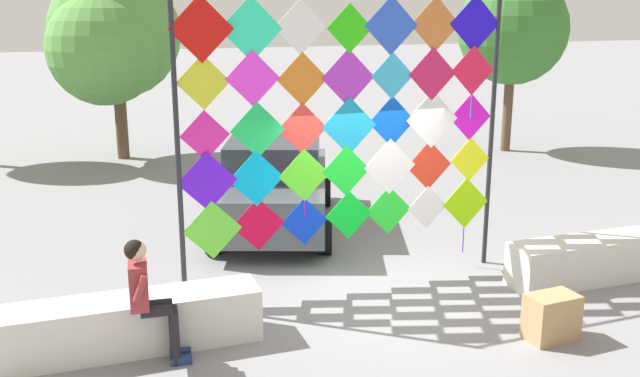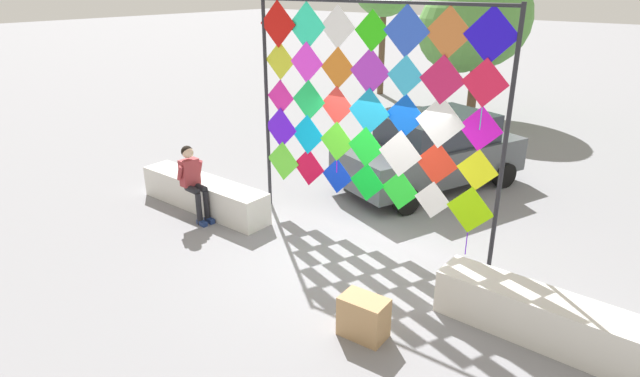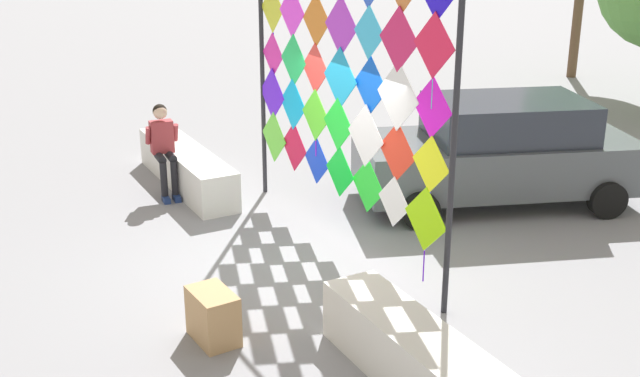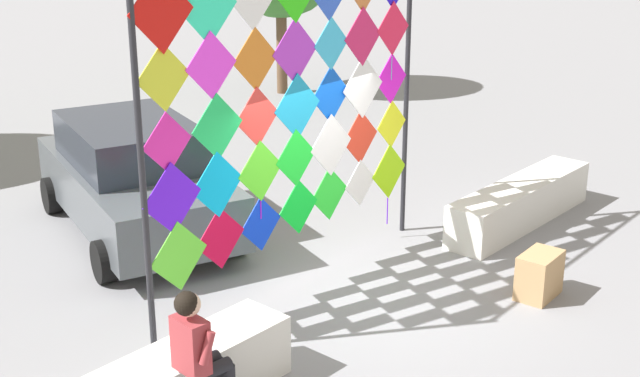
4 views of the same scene
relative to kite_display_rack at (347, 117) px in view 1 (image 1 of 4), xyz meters
The scene contains 9 objects.
ground 2.58m from the kite_display_rack, 70.70° to the right, with size 120.00×120.00×0.00m, color gray.
plaza_ledge_left 4.01m from the kite_display_rack, 161.23° to the right, with size 3.22×0.63×0.64m, color silver.
plaza_ledge_right 4.47m from the kite_display_rack, 16.20° to the right, with size 3.22×0.63×0.64m, color silver.
kite_display_rack is the anchor object (origin of this frame).
seated_vendor 3.68m from the kite_display_rack, 152.42° to the right, with size 0.67×0.54×1.49m.
parked_car 3.40m from the kite_display_rack, 94.25° to the left, with size 3.15×4.62×1.65m.
cardboard_box_large 3.72m from the kite_display_rack, 55.79° to the right, with size 0.61×0.39×0.57m, color tan.
tree_palm_like 10.21m from the kite_display_rack, 104.38° to the left, with size 3.39×3.79×4.93m.
tree_far_right 10.96m from the kite_display_rack, 44.39° to the left, with size 2.95×2.95×4.79m.
Camera 1 is at (-3.82, -8.26, 3.94)m, focal length 39.72 mm.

